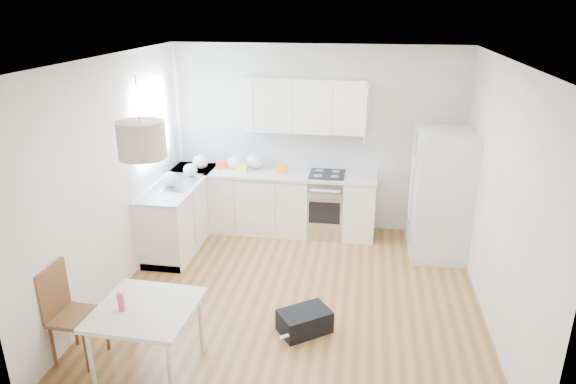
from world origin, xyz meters
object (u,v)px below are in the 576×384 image
object	(u,v)px
gym_bag	(305,321)
dining_table	(146,314)
refrigerator	(442,195)
dining_chair	(76,315)

from	to	relation	value
gym_bag	dining_table	bearing A→B (deg)	175.93
refrigerator	dining_chair	size ratio (longest dim) A/B	1.76
refrigerator	dining_table	bearing A→B (deg)	-136.70
dining_table	refrigerator	bearing A→B (deg)	47.08
refrigerator	dining_table	world-z (taller)	refrigerator
gym_bag	dining_chair	bearing A→B (deg)	164.17
dining_table	gym_bag	world-z (taller)	dining_table
dining_table	dining_chair	distance (m)	0.75
refrigerator	dining_chair	bearing A→B (deg)	-143.84
dining_chair	gym_bag	world-z (taller)	dining_chair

